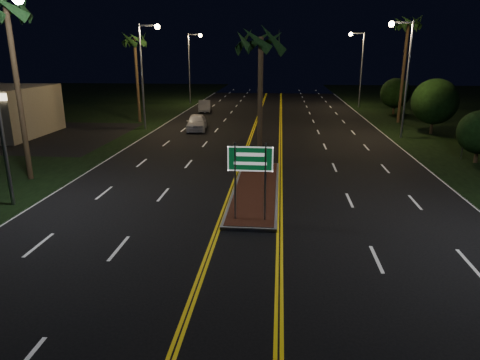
# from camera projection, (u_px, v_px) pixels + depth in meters

# --- Properties ---
(ground) EXTENTS (120.00, 120.00, 0.00)m
(ground) POSITION_uv_depth(u_px,v_px,m) (244.00, 253.00, 14.87)
(ground) COLOR black
(ground) RESTS_ON ground
(median_island) EXTENTS (2.25, 10.25, 0.17)m
(median_island) POSITION_uv_depth(u_px,v_px,m) (256.00, 189.00, 21.52)
(median_island) COLOR gray
(median_island) RESTS_ON ground
(highway_sign) EXTENTS (1.80, 0.08, 3.20)m
(highway_sign) POSITION_uv_depth(u_px,v_px,m) (250.00, 166.00, 16.84)
(highway_sign) COLOR gray
(highway_sign) RESTS_ON ground
(streetlight_left_near) EXTENTS (1.91, 0.44, 9.00)m
(streetlight_left_near) POSITION_uv_depth(u_px,v_px,m) (2.00, 78.00, 17.99)
(streetlight_left_near) COLOR gray
(streetlight_left_near) RESTS_ON ground
(streetlight_left_mid) EXTENTS (1.91, 0.44, 9.00)m
(streetlight_left_mid) POSITION_uv_depth(u_px,v_px,m) (146.00, 65.00, 37.06)
(streetlight_left_mid) COLOR gray
(streetlight_left_mid) RESTS_ON ground
(streetlight_left_far) EXTENTS (1.91, 0.44, 9.00)m
(streetlight_left_far) POSITION_uv_depth(u_px,v_px,m) (192.00, 60.00, 56.13)
(streetlight_left_far) COLOR gray
(streetlight_left_far) RESTS_ON ground
(streetlight_right_mid) EXTENTS (1.91, 0.44, 9.00)m
(streetlight_right_mid) POSITION_uv_depth(u_px,v_px,m) (403.00, 66.00, 33.27)
(streetlight_right_mid) COLOR gray
(streetlight_right_mid) RESTS_ON ground
(streetlight_right_far) EXTENTS (1.91, 0.44, 9.00)m
(streetlight_right_far) POSITION_uv_depth(u_px,v_px,m) (359.00, 61.00, 52.34)
(streetlight_right_far) COLOR gray
(streetlight_right_far) RESTS_ON ground
(palm_median) EXTENTS (2.40, 2.40, 8.30)m
(palm_median) POSITION_uv_depth(u_px,v_px,m) (261.00, 41.00, 22.78)
(palm_median) COLOR #382819
(palm_median) RESTS_ON ground
(palm_left_near) EXTENTS (2.40, 2.40, 9.80)m
(palm_left_near) POSITION_uv_depth(u_px,v_px,m) (6.00, 11.00, 21.10)
(palm_left_near) COLOR #382819
(palm_left_near) RESTS_ON ground
(palm_left_far) EXTENTS (2.40, 2.40, 8.80)m
(palm_left_far) POSITION_uv_depth(u_px,v_px,m) (134.00, 40.00, 40.47)
(palm_left_far) COLOR #382819
(palm_left_far) RESTS_ON ground
(palm_right_far) EXTENTS (2.40, 2.40, 10.30)m
(palm_right_far) POSITION_uv_depth(u_px,v_px,m) (408.00, 25.00, 39.70)
(palm_right_far) COLOR #382819
(palm_right_far) RESTS_ON ground
(shrub_near) EXTENTS (2.70, 2.70, 3.30)m
(shrub_near) POSITION_uv_depth(u_px,v_px,m) (480.00, 132.00, 26.46)
(shrub_near) COLOR #382819
(shrub_near) RESTS_ON ground
(shrub_mid) EXTENTS (3.78, 3.78, 4.62)m
(shrub_mid) POSITION_uv_depth(u_px,v_px,m) (435.00, 102.00, 35.72)
(shrub_mid) COLOR #382819
(shrub_mid) RESTS_ON ground
(shrub_far) EXTENTS (3.24, 3.24, 3.96)m
(shrub_far) POSITION_uv_depth(u_px,v_px,m) (395.00, 93.00, 47.30)
(shrub_far) COLOR #382819
(shrub_far) RESTS_ON ground
(car_near) EXTENTS (2.70, 5.17, 1.65)m
(car_near) POSITION_uv_depth(u_px,v_px,m) (196.00, 121.00, 37.94)
(car_near) COLOR white
(car_near) RESTS_ON ground
(car_far) EXTENTS (2.53, 4.70, 1.49)m
(car_far) POSITION_uv_depth(u_px,v_px,m) (204.00, 105.00, 49.86)
(car_far) COLOR #B4B4BE
(car_far) RESTS_ON ground
(warning_sign) EXTENTS (0.90, 0.43, 2.32)m
(warning_sign) POSITION_uv_depth(u_px,v_px,m) (464.00, 136.00, 27.52)
(warning_sign) COLOR gray
(warning_sign) RESTS_ON ground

